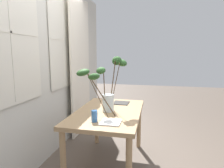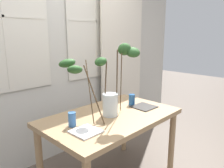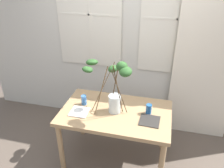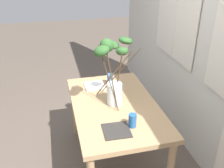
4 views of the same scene
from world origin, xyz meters
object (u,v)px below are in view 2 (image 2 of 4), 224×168
(vase_with_branches, at_px, (106,81))
(plate_square_left, at_px, (86,132))
(drinking_glass_blue_right, at_px, (132,100))
(drinking_glass_blue_left, at_px, (72,119))
(dining_table, at_px, (111,124))
(plate_square_right, at_px, (144,107))

(vase_with_branches, xyz_separation_m, plate_square_left, (-0.37, -0.14, -0.35))
(plate_square_left, bearing_deg, drinking_glass_blue_right, 12.64)
(drinking_glass_blue_left, relative_size, drinking_glass_blue_right, 1.03)
(drinking_glass_blue_right, bearing_deg, plate_square_left, -167.36)
(drinking_glass_blue_right, distance_m, plate_square_left, 0.85)
(dining_table, height_order, drinking_glass_blue_right, drinking_glass_blue_right)
(dining_table, distance_m, plate_square_right, 0.45)
(vase_with_branches, distance_m, drinking_glass_blue_right, 0.55)
(vase_with_branches, relative_size, plate_square_right, 3.20)
(vase_with_branches, relative_size, drinking_glass_blue_left, 5.75)
(plate_square_left, distance_m, plate_square_right, 0.86)
(vase_with_branches, distance_m, drinking_glass_blue_left, 0.47)
(drinking_glass_blue_right, relative_size, plate_square_right, 0.54)
(dining_table, height_order, vase_with_branches, vase_with_branches)
(dining_table, xyz_separation_m, plate_square_right, (0.43, -0.09, 0.10))
(drinking_glass_blue_left, bearing_deg, vase_with_branches, -6.66)
(drinking_glass_blue_left, bearing_deg, plate_square_left, -88.62)
(dining_table, relative_size, drinking_glass_blue_left, 10.55)
(dining_table, bearing_deg, drinking_glass_blue_left, 172.76)
(vase_with_branches, distance_m, plate_square_right, 0.61)
(drinking_glass_blue_right, bearing_deg, dining_table, -171.85)
(drinking_glass_blue_left, distance_m, plate_square_right, 0.88)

